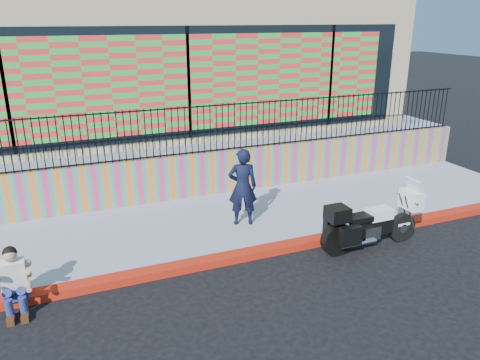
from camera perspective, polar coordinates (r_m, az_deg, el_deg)
ground at (r=9.30m, az=1.59°, el=-9.31°), size 90.00×90.00×0.00m
red_curb at (r=9.26m, az=1.60°, el=-8.90°), size 16.00×0.30×0.15m
sidewalk at (r=10.63m, az=-1.99°, el=-5.01°), size 16.00×3.00×0.15m
mural_wall at (r=11.82m, az=-4.72°, el=0.72°), size 16.00×0.20×1.10m
metal_fence at (r=11.51m, az=-4.88°, el=6.16°), size 15.80×0.04×1.20m
elevated_platform at (r=16.60m, az=-10.11°, el=5.65°), size 16.00×10.00×1.25m
storefront_building at (r=15.99m, az=-10.49°, el=14.65°), size 14.00×8.06×4.00m
police_motorcycle at (r=9.74m, az=15.55°, el=-4.96°), size 2.18×0.72×1.35m
police_officer at (r=10.01m, az=0.32°, el=-0.85°), size 0.71×0.57×1.70m
seated_man at (r=8.28m, az=-25.78°, el=-11.69°), size 0.54×0.71×1.06m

